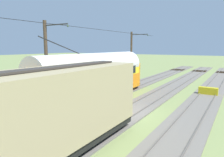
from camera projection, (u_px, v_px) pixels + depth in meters
name	position (u px, v px, depth m)	size (l,w,h in m)	color
ground_plane	(127.00, 114.00, 15.47)	(220.00, 220.00, 0.00)	olive
track_streetcar_siding	(188.00, 122.00, 13.55)	(2.80, 80.00, 0.18)	#666059
track_adjacent_siding	(129.00, 112.00, 15.73)	(2.80, 80.00, 0.18)	#666059
track_third_siding	(85.00, 104.00, 17.91)	(2.80, 80.00, 0.18)	#666059
vintage_streetcar	(95.00, 76.00, 18.85)	(2.65, 16.11, 5.38)	orange
coach_adjacent	(40.00, 114.00, 8.60)	(2.96, 11.26, 3.85)	tan
catenary_pole_foreground	(132.00, 55.00, 30.21)	(2.66, 0.28, 6.93)	#423323
catenary_pole_mid_near	(47.00, 62.00, 17.11)	(2.66, 0.28, 6.93)	#423323
overhead_wire_run	(73.00, 26.00, 16.05)	(2.46, 35.06, 0.18)	black
spare_tie_stack	(85.00, 87.00, 23.95)	(2.40, 2.40, 0.54)	#2D2316
track_end_bumper	(208.00, 91.00, 21.29)	(1.80, 0.60, 0.80)	#B2A519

